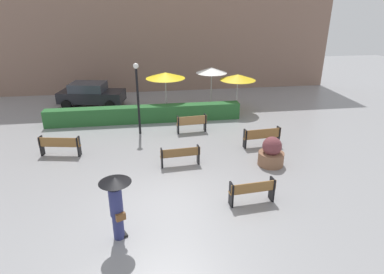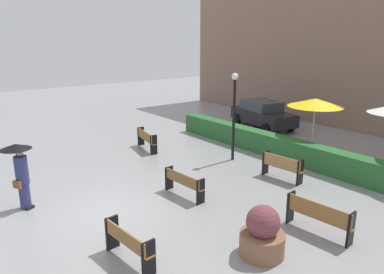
{
  "view_description": "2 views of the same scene",
  "coord_description": "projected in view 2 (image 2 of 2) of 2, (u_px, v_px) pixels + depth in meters",
  "views": [
    {
      "loc": [
        -0.67,
        -9.7,
        6.48
      ],
      "look_at": [
        1.27,
        3.27,
        1.03
      ],
      "focal_mm": 30.49,
      "sensor_mm": 36.0,
      "label": 1
    },
    {
      "loc": [
        9.46,
        -3.87,
        5.03
      ],
      "look_at": [
        -0.78,
        4.17,
        1.48
      ],
      "focal_mm": 33.5,
      "sensor_mm": 36.0,
      "label": 2
    }
  ],
  "objects": [
    {
      "name": "bench_back_row",
      "position": [
        282.0,
        166.0,
        13.18
      ],
      "size": [
        1.63,
        0.49,
        0.93
      ],
      "color": "#9E7242",
      "rests_on": "ground"
    },
    {
      "name": "patio_umbrella_yellow",
      "position": [
        315.0,
        103.0,
        15.62
      ],
      "size": [
        2.38,
        2.38,
        2.55
      ],
      "color": "silver",
      "rests_on": "ground"
    },
    {
      "name": "bench_far_left",
      "position": [
        146.0,
        138.0,
        16.79
      ],
      "size": [
        1.85,
        0.65,
        0.9
      ],
      "color": "olive",
      "rests_on": "ground"
    },
    {
      "name": "lamp_post",
      "position": [
        234.0,
        107.0,
        14.91
      ],
      "size": [
        0.28,
        0.28,
        3.72
      ],
      "color": "black",
      "rests_on": "ground"
    },
    {
      "name": "bench_near_right",
      "position": [
        128.0,
        242.0,
        8.25
      ],
      "size": [
        1.64,
        0.49,
        0.86
      ],
      "color": "olive",
      "rests_on": "ground"
    },
    {
      "name": "ground_plane",
      "position": [
        99.0,
        212.0,
        10.81
      ],
      "size": [
        60.0,
        60.0,
        0.0
      ],
      "primitive_type": "plane",
      "color": "gray"
    },
    {
      "name": "hedge_strip",
      "position": [
        266.0,
        143.0,
        16.24
      ],
      "size": [
        11.12,
        0.7,
        0.95
      ],
      "primitive_type": "cube",
      "color": "#28602D",
      "rests_on": "ground"
    },
    {
      "name": "parked_car",
      "position": [
        262.0,
        114.0,
        21.01
      ],
      "size": [
        4.46,
        2.62,
        1.57
      ],
      "color": "black",
      "rests_on": "ground"
    },
    {
      "name": "bench_far_right",
      "position": [
        318.0,
        215.0,
        9.46
      ],
      "size": [
        1.85,
        0.47,
        0.92
      ],
      "color": "olive",
      "rests_on": "ground"
    },
    {
      "name": "pedestrian_with_umbrella",
      "position": [
        20.0,
        168.0,
        10.69
      ],
      "size": [
        0.9,
        0.9,
        2.09
      ],
      "color": "navy",
      "rests_on": "ground"
    },
    {
      "name": "building_facade",
      "position": [
        377.0,
        28.0,
        18.85
      ],
      "size": [
        28.0,
        1.2,
        11.27
      ],
      "primitive_type": "cube",
      "color": "#846656",
      "rests_on": "ground"
    },
    {
      "name": "bench_mid_center",
      "position": [
        183.0,
        182.0,
        11.76
      ],
      "size": [
        1.71,
        0.44,
        0.82
      ],
      "color": "brown",
      "rests_on": "ground"
    },
    {
      "name": "planter_pot",
      "position": [
        262.0,
        234.0,
        8.53
      ],
      "size": [
        1.09,
        1.09,
        1.28
      ],
      "color": "brown",
      "rests_on": "ground"
    }
  ]
}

